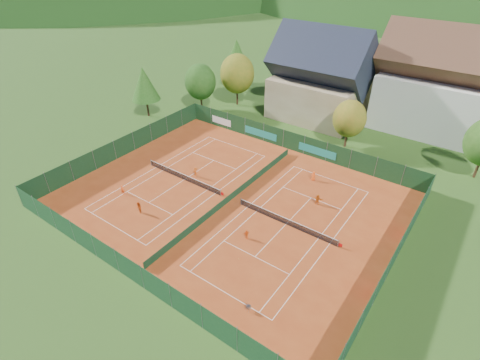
% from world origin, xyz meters
% --- Properties ---
extents(ground, '(600.00, 600.00, 0.00)m').
position_xyz_m(ground, '(0.00, 0.00, -0.02)').
color(ground, '#284D18').
rests_on(ground, ground).
extents(clay_pad, '(40.00, 32.00, 0.01)m').
position_xyz_m(clay_pad, '(0.00, 0.00, 0.01)').
color(clay_pad, '#9E3B17').
rests_on(clay_pad, ground).
extents(court_markings_left, '(11.03, 23.83, 0.00)m').
position_xyz_m(court_markings_left, '(-8.00, 0.00, 0.01)').
color(court_markings_left, white).
rests_on(court_markings_left, ground).
extents(court_markings_right, '(11.03, 23.83, 0.00)m').
position_xyz_m(court_markings_right, '(8.00, 0.00, 0.01)').
color(court_markings_right, white).
rests_on(court_markings_right, ground).
extents(tennis_net_left, '(13.30, 0.10, 1.02)m').
position_xyz_m(tennis_net_left, '(-7.85, 0.00, 0.51)').
color(tennis_net_left, '#59595B').
rests_on(tennis_net_left, ground).
extents(tennis_net_right, '(13.30, 0.10, 1.02)m').
position_xyz_m(tennis_net_right, '(8.15, 0.00, 0.51)').
color(tennis_net_right, '#59595B').
rests_on(tennis_net_right, ground).
extents(court_divider, '(0.03, 28.80, 1.00)m').
position_xyz_m(court_divider, '(0.00, 0.00, 0.50)').
color(court_divider, '#12331D').
rests_on(court_divider, ground).
extents(fence_north, '(40.00, 0.10, 3.00)m').
position_xyz_m(fence_north, '(-0.46, 15.99, 1.47)').
color(fence_north, '#133519').
rests_on(fence_north, ground).
extents(fence_south, '(40.00, 0.04, 3.00)m').
position_xyz_m(fence_south, '(0.00, -16.00, 1.50)').
color(fence_south, '#163C20').
rests_on(fence_south, ground).
extents(fence_west, '(0.04, 32.00, 3.00)m').
position_xyz_m(fence_west, '(-20.00, 0.00, 1.50)').
color(fence_west, '#123219').
rests_on(fence_west, ground).
extents(fence_east, '(0.09, 32.00, 3.00)m').
position_xyz_m(fence_east, '(20.00, 0.05, 1.48)').
color(fence_east, '#153920').
rests_on(fence_east, ground).
extents(chalet, '(16.20, 12.00, 16.00)m').
position_xyz_m(chalet, '(-3.00, 30.00, 6.62)').
color(chalet, '#C5B08B').
rests_on(chalet, ground).
extents(hotel_block_a, '(21.60, 11.00, 17.25)m').
position_xyz_m(hotel_block_a, '(16.00, 36.00, 7.38)').
color(hotel_block_a, silver).
rests_on(hotel_block_a, ground).
extents(tree_west_front, '(5.72, 5.72, 8.69)m').
position_xyz_m(tree_west_front, '(-22.00, 20.00, 5.39)').
color(tree_west_front, '#463219').
rests_on(tree_west_front, ground).
extents(tree_west_mid, '(6.44, 6.44, 9.78)m').
position_xyz_m(tree_west_mid, '(-18.00, 26.00, 6.07)').
color(tree_west_mid, '#452718').
rests_on(tree_west_mid, ground).
extents(tree_west_back, '(5.60, 5.60, 10.00)m').
position_xyz_m(tree_west_back, '(-24.00, 34.00, 6.74)').
color(tree_west_back, '#4C301B').
rests_on(tree_west_back, ground).
extents(tree_center, '(5.01, 5.01, 7.60)m').
position_xyz_m(tree_center, '(6.00, 22.00, 4.72)').
color(tree_center, '#4D2E1B').
rests_on(tree_center, ground).
extents(tree_west_side, '(5.04, 5.04, 9.00)m').
position_xyz_m(tree_west_side, '(-28.00, 12.00, 6.06)').
color(tree_west_side, '#452818').
rests_on(tree_west_side, ground).
extents(ball_hopper, '(0.34, 0.34, 0.80)m').
position_xyz_m(ball_hopper, '(11.24, -12.29, 0.56)').
color(ball_hopper, slate).
rests_on(ball_hopper, ground).
extents(loose_ball_0, '(0.07, 0.07, 0.07)m').
position_xyz_m(loose_ball_0, '(-8.72, -4.54, 0.03)').
color(loose_ball_0, '#CCD833').
rests_on(loose_ball_0, ground).
extents(loose_ball_1, '(0.07, 0.07, 0.07)m').
position_xyz_m(loose_ball_1, '(6.82, -7.64, 0.03)').
color(loose_ball_1, '#CCD833').
rests_on(loose_ball_1, ground).
extents(loose_ball_2, '(0.07, 0.07, 0.07)m').
position_xyz_m(loose_ball_2, '(2.64, 4.46, 0.03)').
color(loose_ball_2, '#CCD833').
rests_on(loose_ball_2, ground).
extents(loose_ball_3, '(0.07, 0.07, 0.07)m').
position_xyz_m(loose_ball_3, '(-5.43, 9.24, 0.03)').
color(loose_ball_3, '#CCD833').
rests_on(loose_ball_3, ground).
extents(player_left_near, '(0.55, 0.51, 1.27)m').
position_xyz_m(player_left_near, '(-12.12, -7.01, 0.63)').
color(player_left_near, '#FA5116').
rests_on(player_left_near, ground).
extents(player_left_mid, '(0.96, 0.92, 1.56)m').
position_xyz_m(player_left_mid, '(-7.40, -8.46, 0.78)').
color(player_left_mid, '#D34C12').
rests_on(player_left_mid, ground).
extents(player_left_far, '(1.00, 0.69, 1.42)m').
position_xyz_m(player_left_far, '(-7.25, 1.61, 0.71)').
color(player_left_far, '#DA5213').
rests_on(player_left_far, ground).
extents(player_right_near, '(0.68, 0.72, 1.20)m').
position_xyz_m(player_right_near, '(5.67, -4.62, 0.60)').
color(player_right_near, '#FB6016').
rests_on(player_right_near, ground).
extents(player_right_far_a, '(0.77, 0.62, 1.36)m').
position_xyz_m(player_right_far_a, '(6.33, 10.26, 0.68)').
color(player_right_far_a, '#F95716').
rests_on(player_right_far_a, ground).
extents(player_right_far_b, '(1.40, 0.74, 1.44)m').
position_xyz_m(player_right_far_b, '(9.19, 5.64, 0.72)').
color(player_right_far_b, '#CF5712').
rests_on(player_right_far_b, ground).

